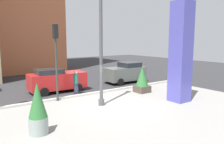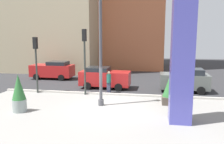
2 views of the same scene
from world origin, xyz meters
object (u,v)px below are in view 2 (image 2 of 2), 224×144
at_px(traffic_light_corner, 36,56).
at_px(car_passing_lane, 104,77).
at_px(potted_plant_mid_plaza, 19,94).
at_px(car_curb_west, 185,80).
at_px(potted_plant_by_pillar, 170,90).
at_px(traffic_light_far_side, 85,51).
at_px(art_pillar_blue, 182,61).
at_px(lamp_post, 101,48).
at_px(pedestrian_by_curb, 109,81).
at_px(car_curb_east, 53,70).

distance_m(traffic_light_corner, car_passing_lane, 5.91).
xyz_separation_m(traffic_light_corner, car_passing_lane, (4.91, 2.59, -2.04)).
xyz_separation_m(potted_plant_mid_plaza, car_curb_west, (10.43, 6.99, -0.17)).
relative_size(potted_plant_by_pillar, traffic_light_far_side, 0.40).
bearing_deg(potted_plant_by_pillar, traffic_light_corner, 172.09).
bearing_deg(art_pillar_blue, traffic_light_far_side, 144.05).
bearing_deg(lamp_post, traffic_light_corner, 156.33).
distance_m(lamp_post, pedestrian_by_curb, 4.29).
xyz_separation_m(potted_plant_mid_plaza, traffic_light_far_side, (2.73, 4.59, 2.24)).
relative_size(art_pillar_blue, traffic_light_far_side, 1.29).
height_order(traffic_light_far_side, car_curb_west, traffic_light_far_side).
relative_size(traffic_light_corner, car_curb_west, 1.14).
bearing_deg(traffic_light_corner, car_passing_lane, 27.84).
bearing_deg(lamp_post, pedestrian_by_curb, 91.53).
distance_m(art_pillar_blue, car_curb_east, 16.00).
distance_m(art_pillar_blue, potted_plant_mid_plaza, 9.46).
bearing_deg(traffic_light_far_side, car_curb_west, 17.33).
bearing_deg(art_pillar_blue, lamp_post, 155.40).
bearing_deg(car_curb_west, potted_plant_mid_plaza, -146.17).
relative_size(traffic_light_corner, car_curb_east, 0.99).
height_order(potted_plant_by_pillar, car_curb_east, potted_plant_by_pillar).
bearing_deg(traffic_light_corner, lamp_post, -23.67).
bearing_deg(traffic_light_far_side, potted_plant_by_pillar, -13.22).
distance_m(potted_plant_by_pillar, traffic_light_far_side, 6.82).
height_order(potted_plant_by_pillar, pedestrian_by_curb, potted_plant_by_pillar).
xyz_separation_m(traffic_light_far_side, car_curb_west, (7.69, 2.40, -2.41)).
bearing_deg(potted_plant_by_pillar, lamp_post, -166.09).
relative_size(traffic_light_corner, pedestrian_by_curb, 2.49).
bearing_deg(car_curb_east, potted_plant_mid_plaza, -76.62).
distance_m(car_curb_east, car_passing_lane, 7.09).
height_order(traffic_light_corner, car_curb_east, traffic_light_corner).
bearing_deg(traffic_light_corner, pedestrian_by_curb, 7.67).
relative_size(potted_plant_mid_plaza, pedestrian_by_curb, 1.29).
height_order(potted_plant_mid_plaza, car_curb_east, potted_plant_mid_plaza).
height_order(traffic_light_corner, car_curb_west, traffic_light_corner).
height_order(traffic_light_far_side, traffic_light_corner, traffic_light_far_side).
height_order(art_pillar_blue, potted_plant_by_pillar, art_pillar_blue).
distance_m(lamp_post, traffic_light_far_side, 3.15).
height_order(lamp_post, potted_plant_mid_plaza, lamp_post).
height_order(art_pillar_blue, pedestrian_by_curb, art_pillar_blue).
bearing_deg(car_passing_lane, potted_plant_mid_plaza, -117.59).
relative_size(car_curb_west, car_passing_lane, 0.89).
height_order(car_curb_west, car_passing_lane, car_curb_west).
bearing_deg(car_passing_lane, traffic_light_far_side, -111.33).
xyz_separation_m(lamp_post, pedestrian_by_curb, (-0.09, 3.26, -2.78)).
xyz_separation_m(art_pillar_blue, traffic_light_far_side, (-6.49, 4.71, 0.14)).
distance_m(traffic_light_corner, pedestrian_by_curb, 6.01).
xyz_separation_m(lamp_post, car_passing_lane, (-0.81, 5.10, -2.84)).
bearing_deg(car_curb_east, lamp_post, -50.37).
bearing_deg(potted_plant_by_pillar, car_curb_west, 69.17).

